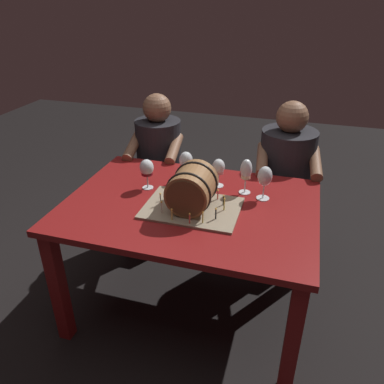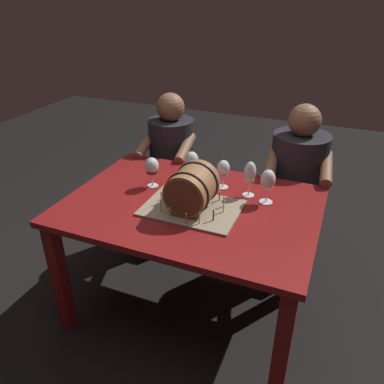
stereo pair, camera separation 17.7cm
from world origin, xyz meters
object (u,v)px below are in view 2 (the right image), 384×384
(wine_glass_empty, at_px, (268,180))
(wine_glass_rose, at_px, (223,169))
(person_seated_left, at_px, (172,175))
(wine_glass_white, at_px, (250,173))
(wine_glass_amber, at_px, (192,161))
(dining_table, at_px, (191,220))
(person_seated_right, at_px, (294,193))
(barrel_cake, at_px, (192,191))
(wine_glass_red, at_px, (152,167))

(wine_glass_empty, bearing_deg, wine_glass_rose, 164.39)
(wine_glass_empty, distance_m, person_seated_left, 1.05)
(wine_glass_white, bearing_deg, wine_glass_amber, 173.31)
(dining_table, distance_m, wine_glass_amber, 0.35)
(wine_glass_rose, xyz_separation_m, person_seated_right, (0.36, 0.47, -0.31))
(dining_table, relative_size, wine_glass_amber, 7.11)
(person_seated_left, bearing_deg, wine_glass_white, -35.38)
(barrel_cake, xyz_separation_m, person_seated_left, (-0.48, 0.76, -0.33))
(wine_glass_amber, distance_m, wine_glass_white, 0.36)
(wine_glass_amber, distance_m, person_seated_right, 0.79)
(dining_table, relative_size, person_seated_left, 1.18)
(wine_glass_empty, relative_size, wine_glass_rose, 1.13)
(wine_glass_rose, distance_m, person_seated_right, 0.67)
(barrel_cake, bearing_deg, wine_glass_rose, 76.67)
(wine_glass_red, distance_m, person_seated_right, 1.01)
(wine_glass_empty, bearing_deg, wine_glass_white, 160.38)
(wine_glass_red, bearing_deg, wine_glass_amber, 37.90)
(barrel_cake, bearing_deg, wine_glass_amber, 112.86)
(dining_table, height_order, wine_glass_rose, wine_glass_rose)
(barrel_cake, relative_size, wine_glass_amber, 2.63)
(wine_glass_amber, bearing_deg, person_seated_right, 40.07)
(dining_table, relative_size, wine_glass_empty, 7.00)
(barrel_cake, distance_m, person_seated_right, 0.92)
(person_seated_right, bearing_deg, barrel_cake, -119.22)
(wine_glass_white, bearing_deg, person_seated_left, 144.62)
(dining_table, distance_m, person_seated_right, 0.85)
(wine_glass_rose, relative_size, wine_glass_red, 0.96)
(dining_table, distance_m, wine_glass_empty, 0.47)
(wine_glass_empty, relative_size, wine_glass_amber, 1.02)
(wine_glass_empty, distance_m, person_seated_right, 0.64)
(barrel_cake, xyz_separation_m, person_seated_right, (0.43, 0.76, -0.31))
(dining_table, xyz_separation_m, wine_glass_rose, (0.10, 0.24, 0.22))
(barrel_cake, height_order, wine_glass_white, barrel_cake)
(wine_glass_empty, relative_size, person_seated_left, 0.17)
(wine_glass_empty, height_order, wine_glass_amber, wine_glass_empty)
(wine_glass_red, xyz_separation_m, person_seated_right, (0.74, 0.61, -0.32))
(wine_glass_white, xyz_separation_m, person_seated_left, (-0.71, 0.51, -0.36))
(wine_glass_red, bearing_deg, wine_glass_empty, 5.65)
(dining_table, bearing_deg, wine_glass_red, 160.58)
(person_seated_left, bearing_deg, barrel_cake, -57.78)
(barrel_cake, bearing_deg, wine_glass_red, 153.71)
(wine_glass_white, xyz_separation_m, person_seated_right, (0.19, 0.51, -0.33))
(wine_glass_rose, distance_m, wine_glass_red, 0.40)
(wine_glass_rose, bearing_deg, wine_glass_empty, -15.61)
(wine_glass_rose, bearing_deg, wine_glass_amber, 178.61)
(wine_glass_empty, bearing_deg, wine_glass_red, -174.35)
(wine_glass_amber, relative_size, wine_glass_red, 1.06)
(dining_table, distance_m, person_seated_left, 0.85)
(wine_glass_rose, height_order, person_seated_left, person_seated_left)
(wine_glass_rose, relative_size, person_seated_left, 0.15)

